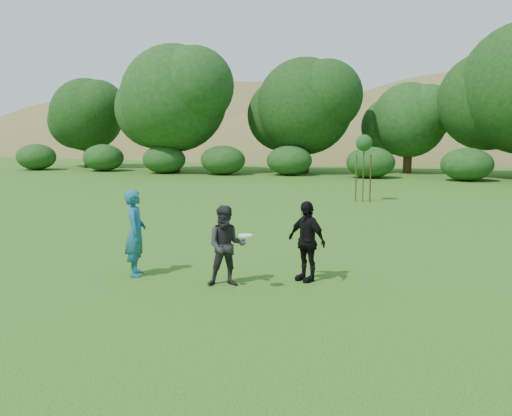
{
  "coord_description": "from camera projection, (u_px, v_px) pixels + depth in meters",
  "views": [
    {
      "loc": [
        3.95,
        -10.61,
        3.06
      ],
      "look_at": [
        0.0,
        3.0,
        1.1
      ],
      "focal_mm": 40.0,
      "sensor_mm": 36.0,
      "label": 1
    }
  ],
  "objects": [
    {
      "name": "player_black",
      "position": [
        306.0,
        241.0,
        11.52
      ],
      "size": [
        1.02,
        0.85,
        1.64
      ],
      "primitive_type": "imported",
      "rotation": [
        0.0,
        0.0,
        -0.56
      ],
      "color": "black",
      "rests_on": "ground"
    },
    {
      "name": "player_grey",
      "position": [
        226.0,
        246.0,
        11.14
      ],
      "size": [
        0.93,
        0.83,
        1.59
      ],
      "primitive_type": "imported",
      "rotation": [
        0.0,
        0.0,
        0.33
      ],
      "color": "black",
      "rests_on": "ground"
    },
    {
      "name": "player_teal",
      "position": [
        135.0,
        233.0,
        11.93
      ],
      "size": [
        0.65,
        0.78,
        1.83
      ],
      "primitive_type": "imported",
      "rotation": [
        0.0,
        0.0,
        1.95
      ],
      "color": "#195974",
      "rests_on": "ground"
    },
    {
      "name": "hillside",
      "position": [
        384.0,
        239.0,
        78.51
      ],
      "size": [
        150.0,
        72.0,
        52.0
      ],
      "color": "olive",
      "rests_on": "ground"
    },
    {
      "name": "ground",
      "position": [
        215.0,
        281.0,
        11.6
      ],
      "size": [
        120.0,
        120.0,
        0.0
      ],
      "primitive_type": "plane",
      "color": "#19470C",
      "rests_on": "ground"
    },
    {
      "name": "tree_row",
      "position": [
        412.0,
        102.0,
        37.33
      ],
      "size": [
        53.92,
        10.38,
        9.62
      ],
      "color": "#3A2616",
      "rests_on": "ground"
    },
    {
      "name": "frisbee",
      "position": [
        246.0,
        235.0,
        10.68
      ],
      "size": [
        0.27,
        0.27,
        0.03
      ],
      "color": "white",
      "rests_on": "ground"
    },
    {
      "name": "sapling",
      "position": [
        364.0,
        145.0,
        23.95
      ],
      "size": [
        0.7,
        0.7,
        2.85
      ],
      "color": "#3F2E18",
      "rests_on": "ground"
    }
  ]
}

